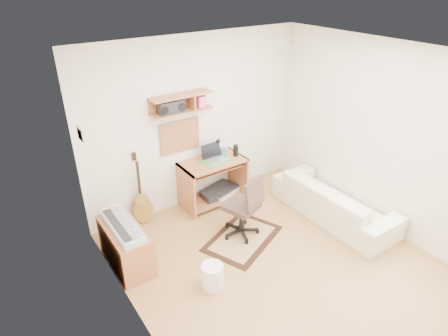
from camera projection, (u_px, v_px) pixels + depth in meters
floor at (280, 266)px, 4.87m from camera, size 3.60×4.00×0.01m
ceiling at (299, 58)px, 3.64m from camera, size 3.60×4.00×0.01m
back_wall at (196, 123)px, 5.72m from camera, size 3.60×0.01×2.60m
left_wall at (136, 234)px, 3.35m from camera, size 0.01×4.00×2.60m
right_wall at (387, 140)px, 5.16m from camera, size 0.01×4.00×2.60m
wall_shelf at (181, 103)px, 5.28m from camera, size 0.90×0.25×0.26m
cork_board at (180, 136)px, 5.61m from camera, size 0.64×0.03×0.49m
wall_photo at (81, 134)px, 4.26m from camera, size 0.02×0.20×0.15m
desk at (213, 182)px, 6.00m from camera, size 1.00×0.55×0.75m
laptop at (215, 153)px, 5.77m from camera, size 0.35×0.35×0.25m
speaker at (236, 150)px, 5.94m from camera, size 0.08×0.08×0.18m
desk_lamp at (219, 146)px, 5.96m from camera, size 0.09×0.09×0.28m
pencil_cup at (223, 151)px, 6.00m from camera, size 0.08×0.08×0.11m
boombox at (171, 107)px, 5.20m from camera, size 0.35×0.16×0.18m
rug at (243, 238)px, 5.35m from camera, size 1.29×1.10×0.01m
task_chair at (241, 206)px, 5.23m from camera, size 0.62×0.62×0.95m
cabinet at (126, 246)px, 4.79m from camera, size 0.40×0.90×0.55m
music_keyboard at (122, 226)px, 4.64m from camera, size 0.27×0.87×0.08m
guitar at (141, 190)px, 5.44m from camera, size 0.34×0.26×1.12m
waste_basket at (212, 276)px, 4.49m from camera, size 0.33×0.33×0.31m
printer at (222, 193)px, 6.26m from camera, size 0.58×0.51×0.19m
sofa at (335, 195)px, 5.64m from camera, size 0.57×1.94×0.76m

